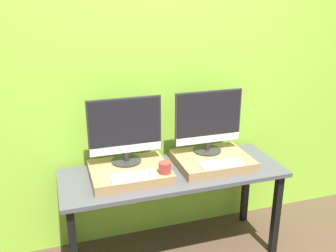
# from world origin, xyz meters

# --- Properties ---
(wall_back) EXTENTS (8.00, 0.04, 2.60)m
(wall_back) POSITION_xyz_m (0.00, 0.67, 1.30)
(wall_back) COLOR #8CC638
(wall_back) RESTS_ON ground_plane
(workbench) EXTENTS (1.64, 0.60, 0.72)m
(workbench) POSITION_xyz_m (0.00, 0.30, 0.64)
(workbench) COLOR #47474C
(workbench) RESTS_ON ground_plane
(wooden_riser_left) EXTENTS (0.55, 0.45, 0.07)m
(wooden_riser_left) POSITION_xyz_m (-0.32, 0.31, 0.75)
(wooden_riser_left) COLOR #99754C
(wooden_riser_left) RESTS_ON workbench
(monitor_left) EXTENTS (0.53, 0.22, 0.48)m
(monitor_left) POSITION_xyz_m (-0.32, 0.42, 1.04)
(monitor_left) COLOR #282828
(monitor_left) RESTS_ON wooden_riser_left
(keyboard_left) EXTENTS (0.31, 0.13, 0.01)m
(keyboard_left) POSITION_xyz_m (-0.32, 0.16, 0.79)
(keyboard_left) COLOR silver
(keyboard_left) RESTS_ON wooden_riser_left
(mug) EXTENTS (0.09, 0.09, 0.08)m
(mug) POSITION_xyz_m (-0.11, 0.16, 0.83)
(mug) COLOR #9E332D
(mug) RESTS_ON wooden_riser_left
(wooden_riser_right) EXTENTS (0.55, 0.45, 0.07)m
(wooden_riser_right) POSITION_xyz_m (0.32, 0.31, 0.75)
(wooden_riser_right) COLOR #99754C
(wooden_riser_right) RESTS_ON workbench
(monitor_right) EXTENTS (0.53, 0.22, 0.48)m
(monitor_right) POSITION_xyz_m (0.32, 0.42, 1.04)
(monitor_right) COLOR #282828
(monitor_right) RESTS_ON wooden_riser_right
(keyboard_right) EXTENTS (0.31, 0.13, 0.01)m
(keyboard_right) POSITION_xyz_m (0.32, 0.16, 0.79)
(keyboard_right) COLOR silver
(keyboard_right) RESTS_ON wooden_riser_right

